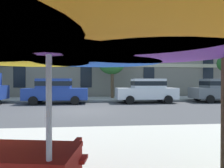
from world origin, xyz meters
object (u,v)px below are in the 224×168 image
at_px(sedan_white, 147,90).
at_px(sedan_gray, 220,90).
at_px(street_tree_middle, 112,60).
at_px(sedan_blue, 56,90).
at_px(patio_umbrella, 49,31).

xyz_separation_m(sedan_white, sedan_gray, (5.74, 0.00, 0.00)).
bearing_deg(sedan_white, street_tree_middle, 123.53).
height_order(sedan_blue, sedan_gray, same).
bearing_deg(patio_umbrella, sedan_white, 70.62).
distance_m(sedan_blue, street_tree_middle, 6.08).
height_order(sedan_white, street_tree_middle, street_tree_middle).
height_order(sedan_blue, sedan_white, same).
distance_m(sedan_gray, street_tree_middle, 9.09).
bearing_deg(sedan_blue, street_tree_middle, 38.58).
distance_m(street_tree_middle, patio_umbrella, 16.35).
bearing_deg(patio_umbrella, sedan_blue, 99.49).
height_order(sedan_blue, street_tree_middle, street_tree_middle).
distance_m(sedan_white, patio_umbrella, 13.51).
xyz_separation_m(sedan_gray, patio_umbrella, (-10.21, -12.70, 1.14)).
relative_size(sedan_white, street_tree_middle, 0.91).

